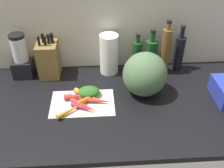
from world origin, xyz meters
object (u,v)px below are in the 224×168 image
carrot_1 (93,96)px  carrot_5 (87,98)px  cutting_board (83,103)px  carrot_4 (72,109)px  carrot_6 (76,101)px  bottle_2 (165,51)px  bottle_1 (151,55)px  winter_squash (145,74)px  bottle_0 (137,55)px  carrot_3 (84,108)px  carrot_7 (80,96)px  carrot_8 (84,105)px  blender_appliance (22,58)px  bottle_3 (179,52)px  knife_block (49,59)px  paper_towel_roll (109,54)px  carrot_2 (87,95)px

carrot_1 → carrot_5: carrot_1 is taller
cutting_board → carrot_4: carrot_4 is taller
carrot_4 → carrot_6: bearing=74.8°
carrot_5 → bottle_2: bottle_2 is taller
carrot_4 → bottle_1: bottle_1 is taller
winter_squash → bottle_0: 26.06cm
carrot_3 → carrot_5: (1.28, 8.08, -0.03)cm
carrot_6 → bottle_2: (53.04, 27.46, 13.27)cm
carrot_5 → bottle_2: size_ratio=0.41×
carrot_7 → carrot_8: bearing=-70.5°
carrot_4 → blender_appliance: size_ratio=0.64×
carrot_7 → bottle_3: bottle_3 is taller
carrot_1 → winter_squash: 30.41cm
bottle_3 → bottle_2: bearing=-158.7°
cutting_board → winter_squash: (34.06, 7.36, 12.02)cm
bottle_1 → bottle_3: size_ratio=0.95×
blender_appliance → bottle_3: (96.22, 1.55, -0.03)cm
carrot_1 → carrot_6: 9.47cm
carrot_3 → blender_appliance: bearing=136.1°
carrot_7 → knife_block: bearing=126.3°
carrot_1 → carrot_7: size_ratio=1.01×
bottle_0 → bottle_3: 26.26cm
paper_towel_roll → carrot_7: bearing=-122.8°
carrot_2 → blender_appliance: size_ratio=0.60×
bottle_0 → carrot_4: bearing=-134.0°
carrot_2 → bottle_2: bearing=26.7°
cutting_board → bottle_2: bearing=29.1°
cutting_board → blender_appliance: (-36.51, 30.06, 11.35)cm
carrot_3 → bottle_2: (48.81, 33.72, 13.05)cm
carrot_2 → bottle_0: 43.25cm
blender_appliance → bottle_2: size_ratio=0.79×
winter_squash → blender_appliance: (-70.57, 22.69, -0.67)cm
bottle_0 → carrot_6: bearing=-138.2°
carrot_1 → carrot_7: bearing=178.0°
carrot_2 → carrot_6: size_ratio=1.32×
carrot_4 → carrot_7: carrot_7 is taller
carrot_5 → bottle_2: 55.56cm
carrot_3 → carrot_1: bearing=62.6°
cutting_board → carrot_7: bearing=113.3°
blender_appliance → cutting_board: bearing=-39.5°
blender_appliance → paper_towel_roll: 52.53cm
carrot_6 → blender_appliance: blender_appliance is taller
carrot_2 → carrot_6: 7.02cm
winter_squash → knife_block: knife_block is taller
carrot_4 → bottle_0: bottle_0 is taller
cutting_board → knife_block: size_ratio=1.26×
carrot_1 → bottle_0: bearing=47.2°
knife_block → paper_towel_roll: bearing=2.0°
carrot_2 → bottle_1: size_ratio=0.59×
bottle_3 → bottle_1: bearing=-175.5°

